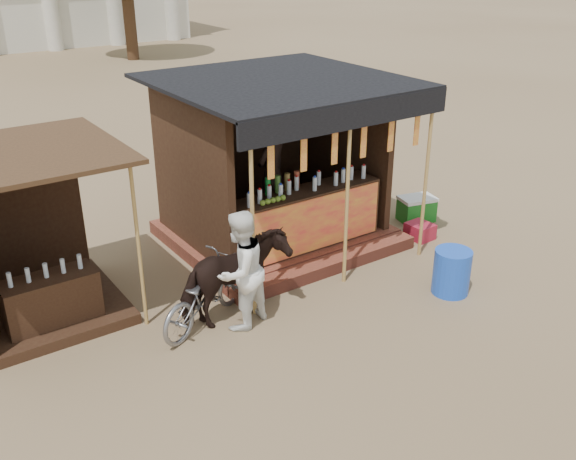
# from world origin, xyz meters

# --- Properties ---
(ground) EXTENTS (120.00, 120.00, 0.00)m
(ground) POSITION_xyz_m (0.00, 0.00, 0.00)
(ground) COLOR #846B4C
(ground) RESTS_ON ground
(main_stall) EXTENTS (3.60, 3.61, 2.78)m
(main_stall) POSITION_xyz_m (1.00, 3.36, 1.03)
(main_stall) COLOR brown
(main_stall) RESTS_ON ground
(secondary_stall) EXTENTS (2.40, 2.40, 2.38)m
(secondary_stall) POSITION_xyz_m (-3.17, 3.24, 0.85)
(secondary_stall) COLOR #352113
(secondary_stall) RESTS_ON ground
(cow) EXTENTS (1.53, 0.77, 1.26)m
(cow) POSITION_xyz_m (-0.90, 1.55, 0.63)
(cow) COLOR black
(cow) RESTS_ON ground
(motorbike) EXTENTS (1.82, 1.28, 0.91)m
(motorbike) POSITION_xyz_m (-1.27, 1.72, 0.45)
(motorbike) COLOR gray
(motorbike) RESTS_ON ground
(bystander) EXTENTS (0.97, 0.87, 1.64)m
(bystander) POSITION_xyz_m (-0.89, 1.41, 0.82)
(bystander) COLOR white
(bystander) RESTS_ON ground
(blue_barrel) EXTENTS (0.60, 0.60, 0.68)m
(blue_barrel) POSITION_xyz_m (2.08, 0.41, 0.34)
(blue_barrel) COLOR blue
(blue_barrel) RESTS_ON ground
(red_crate) EXTENTS (0.41, 0.45, 0.27)m
(red_crate) POSITION_xyz_m (3.06, 2.00, 0.14)
(red_crate) COLOR maroon
(red_crate) RESTS_ON ground
(cooler) EXTENTS (0.73, 0.58, 0.46)m
(cooler) POSITION_xyz_m (3.57, 2.60, 0.23)
(cooler) COLOR #19731E
(cooler) RESTS_ON ground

